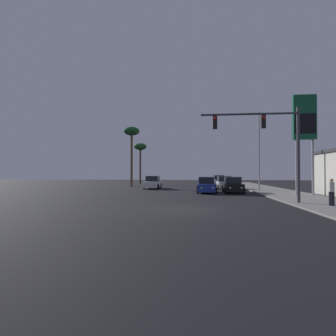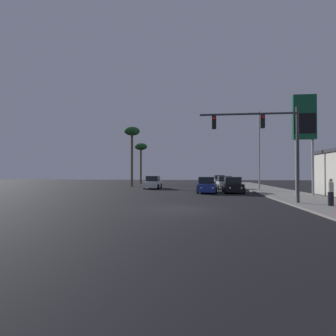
{
  "view_description": "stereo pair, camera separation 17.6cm",
  "coord_description": "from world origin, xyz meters",
  "px_view_note": "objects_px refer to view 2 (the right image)",
  "views": [
    {
      "loc": [
        0.65,
        -15.4,
        2.17
      ],
      "look_at": [
        -2.44,
        15.65,
        2.69
      ],
      "focal_mm": 28.0,
      "sensor_mm": 36.0,
      "label": 1
    },
    {
      "loc": [
        0.83,
        -15.38,
        2.17
      ],
      "look_at": [
        -2.44,
        15.65,
        2.69
      ],
      "focal_mm": 28.0,
      "sensor_mm": 36.0,
      "label": 2
    }
  ],
  "objects_px": {
    "car_white": "(153,183)",
    "palm_tree_mid": "(132,135)",
    "street_lamp": "(258,147)",
    "gas_station_sign": "(304,123)",
    "car_black": "(233,186)",
    "car_grey": "(219,181)",
    "traffic_light_mast": "(269,136)",
    "car_blue": "(206,186)",
    "car_silver": "(225,183)",
    "palm_tree_far": "(141,149)",
    "pedestrian_on_sidewalk": "(331,191)"
  },
  "relations": [
    {
      "from": "car_white",
      "to": "palm_tree_mid",
      "type": "bearing_deg",
      "value": -47.38
    },
    {
      "from": "street_lamp",
      "to": "gas_station_sign",
      "type": "xyz_separation_m",
      "value": [
        2.59,
        -6.27,
        1.5
      ]
    },
    {
      "from": "car_black",
      "to": "palm_tree_mid",
      "type": "height_order",
      "value": "palm_tree_mid"
    },
    {
      "from": "car_grey",
      "to": "traffic_light_mast",
      "type": "height_order",
      "value": "traffic_light_mast"
    },
    {
      "from": "car_black",
      "to": "car_blue",
      "type": "bearing_deg",
      "value": 6.86
    },
    {
      "from": "car_silver",
      "to": "palm_tree_far",
      "type": "height_order",
      "value": "palm_tree_far"
    },
    {
      "from": "gas_station_sign",
      "to": "palm_tree_far",
      "type": "distance_m",
      "value": 32.04
    },
    {
      "from": "traffic_light_mast",
      "to": "palm_tree_mid",
      "type": "relative_size",
      "value": 0.73
    },
    {
      "from": "car_black",
      "to": "street_lamp",
      "type": "distance_m",
      "value": 5.82
    },
    {
      "from": "traffic_light_mast",
      "to": "street_lamp",
      "type": "xyz_separation_m",
      "value": [
        2.08,
        12.18,
        0.43
      ]
    },
    {
      "from": "gas_station_sign",
      "to": "palm_tree_mid",
      "type": "height_order",
      "value": "palm_tree_mid"
    },
    {
      "from": "car_blue",
      "to": "car_grey",
      "type": "height_order",
      "value": "same"
    },
    {
      "from": "traffic_light_mast",
      "to": "pedestrian_on_sidewalk",
      "type": "height_order",
      "value": "traffic_light_mast"
    },
    {
      "from": "car_white",
      "to": "gas_station_sign",
      "type": "xyz_separation_m",
      "value": [
        15.39,
        -10.32,
        5.86
      ]
    },
    {
      "from": "street_lamp",
      "to": "palm_tree_far",
      "type": "distance_m",
      "value": 25.66
    },
    {
      "from": "car_silver",
      "to": "street_lamp",
      "type": "height_order",
      "value": "street_lamp"
    },
    {
      "from": "street_lamp",
      "to": "palm_tree_mid",
      "type": "xyz_separation_m",
      "value": [
        -16.82,
        8.66,
        2.85
      ]
    },
    {
      "from": "car_silver",
      "to": "palm_tree_far",
      "type": "bearing_deg",
      "value": -46.88
    },
    {
      "from": "car_white",
      "to": "pedestrian_on_sidewalk",
      "type": "xyz_separation_m",
      "value": [
        13.96,
        -17.75,
        0.27
      ]
    },
    {
      "from": "car_blue",
      "to": "car_black",
      "type": "bearing_deg",
      "value": -172.34
    },
    {
      "from": "pedestrian_on_sidewalk",
      "to": "palm_tree_mid",
      "type": "bearing_deg",
      "value": 128.8
    },
    {
      "from": "car_grey",
      "to": "pedestrian_on_sidewalk",
      "type": "relative_size",
      "value": 2.6
    },
    {
      "from": "car_black",
      "to": "pedestrian_on_sidewalk",
      "type": "bearing_deg",
      "value": 111.54
    },
    {
      "from": "car_blue",
      "to": "car_silver",
      "type": "bearing_deg",
      "value": -110.46
    },
    {
      "from": "car_white",
      "to": "car_blue",
      "type": "xyz_separation_m",
      "value": [
        6.83,
        -6.55,
        0.0
      ]
    },
    {
      "from": "palm_tree_mid",
      "to": "car_blue",
      "type": "bearing_deg",
      "value": -45.82
    },
    {
      "from": "pedestrian_on_sidewalk",
      "to": "palm_tree_far",
      "type": "relative_size",
      "value": 0.21
    },
    {
      "from": "car_blue",
      "to": "car_grey",
      "type": "bearing_deg",
      "value": -97.78
    },
    {
      "from": "car_grey",
      "to": "street_lamp",
      "type": "relative_size",
      "value": 0.48
    },
    {
      "from": "car_grey",
      "to": "palm_tree_far",
      "type": "xyz_separation_m",
      "value": [
        -14.5,
        3.69,
        5.97
      ]
    },
    {
      "from": "car_white",
      "to": "pedestrian_on_sidewalk",
      "type": "height_order",
      "value": "pedestrian_on_sidewalk"
    },
    {
      "from": "car_silver",
      "to": "traffic_light_mast",
      "type": "height_order",
      "value": "traffic_light_mast"
    },
    {
      "from": "car_grey",
      "to": "pedestrian_on_sidewalk",
      "type": "height_order",
      "value": "pedestrian_on_sidewalk"
    },
    {
      "from": "car_blue",
      "to": "palm_tree_mid",
      "type": "relative_size",
      "value": 0.47
    },
    {
      "from": "traffic_light_mast",
      "to": "palm_tree_mid",
      "type": "xyz_separation_m",
      "value": [
        -14.75,
        20.84,
        3.28
      ]
    },
    {
      "from": "street_lamp",
      "to": "gas_station_sign",
      "type": "distance_m",
      "value": 6.94
    },
    {
      "from": "pedestrian_on_sidewalk",
      "to": "palm_tree_far",
      "type": "xyz_separation_m",
      "value": [
        -18.7,
        32.35,
        5.7
      ]
    },
    {
      "from": "car_grey",
      "to": "palm_tree_far",
      "type": "bearing_deg",
      "value": -16.49
    },
    {
      "from": "traffic_light_mast",
      "to": "pedestrian_on_sidewalk",
      "type": "xyz_separation_m",
      "value": [
        3.23,
        -1.52,
        -3.66
      ]
    },
    {
      "from": "car_grey",
      "to": "pedestrian_on_sidewalk",
      "type": "xyz_separation_m",
      "value": [
        4.19,
        -28.66,
        0.27
      ]
    },
    {
      "from": "traffic_light_mast",
      "to": "palm_tree_far",
      "type": "xyz_separation_m",
      "value": [
        -15.47,
        30.84,
        2.04
      ]
    },
    {
      "from": "car_grey",
      "to": "palm_tree_mid",
      "type": "height_order",
      "value": "palm_tree_mid"
    },
    {
      "from": "car_silver",
      "to": "pedestrian_on_sidewalk",
      "type": "relative_size",
      "value": 2.59
    },
    {
      "from": "car_black",
      "to": "gas_station_sign",
      "type": "distance_m",
      "value": 9.15
    },
    {
      "from": "car_white",
      "to": "traffic_light_mast",
      "type": "distance_m",
      "value": 19.85
    },
    {
      "from": "car_white",
      "to": "car_silver",
      "type": "bearing_deg",
      "value": -179.04
    },
    {
      "from": "car_grey",
      "to": "traffic_light_mast",
      "type": "relative_size",
      "value": 0.65
    },
    {
      "from": "car_white",
      "to": "gas_station_sign",
      "type": "height_order",
      "value": "gas_station_sign"
    },
    {
      "from": "car_white",
      "to": "car_blue",
      "type": "distance_m",
      "value": 9.47
    },
    {
      "from": "car_silver",
      "to": "palm_tree_mid",
      "type": "distance_m",
      "value": 16.0
    }
  ]
}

